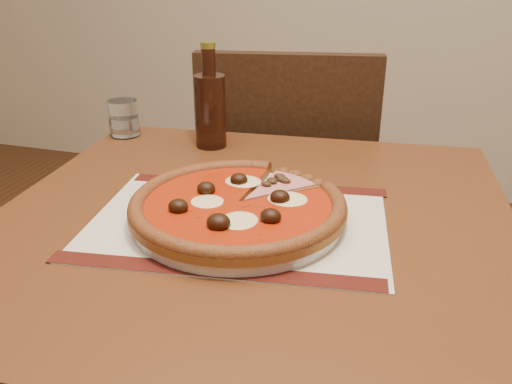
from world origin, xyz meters
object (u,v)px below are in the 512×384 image
Objects in this scene: pizza at (238,204)px; bottle at (210,107)px; table at (252,270)px; chair_far at (287,193)px; water_glass at (124,118)px; plate at (238,216)px.

pizza is 0.36m from bottle.
bottle reaches higher than table.
water_glass is (-0.30, -0.29, 0.27)m from chair_far.
chair_far is 2.83× the size of pizza.
pizza is (-0.00, -0.00, 0.02)m from plate.
plate is 0.50m from water_glass.
plate is at bearing 67.02° from pizza.
table is 0.14m from pizza.
water_glass is at bearing 177.29° from bottle.
pizza is at bearing -112.98° from plate.
chair_far is at bearing 96.89° from plate.
chair_far reaches higher than plate.
pizza reaches higher than plate.
plate is at bearing 86.26° from chair_far.
plate is 0.37m from bottle.
chair_far is 11.56× the size of water_glass.
bottle is at bearing 117.90° from pizza.
bottle reaches higher than water_glass.
chair_far is at bearing 98.44° from table.
bottle is at bearing 62.42° from chair_far.
chair_far reaches higher than pizza.
table is at bearing -37.15° from water_glass.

